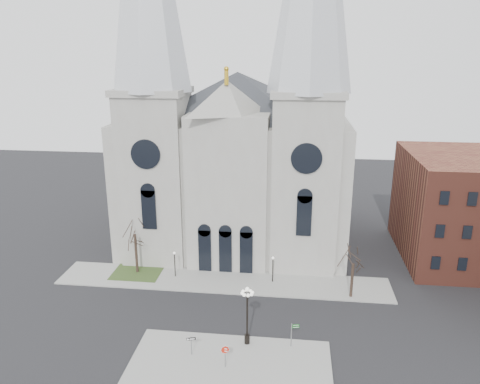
# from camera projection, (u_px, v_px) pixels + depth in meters

# --- Properties ---
(ground) EXTENTS (160.00, 160.00, 0.00)m
(ground) POSITION_uv_depth(u_px,v_px,m) (206.00, 334.00, 46.18)
(ground) COLOR black
(ground) RESTS_ON ground
(sidewalk_near) EXTENTS (18.00, 10.00, 0.14)m
(sidewalk_near) POSITION_uv_depth(u_px,v_px,m) (229.00, 369.00, 41.08)
(sidewalk_near) COLOR gray
(sidewalk_near) RESTS_ON ground
(sidewalk_far) EXTENTS (40.00, 6.00, 0.14)m
(sidewalk_far) POSITION_uv_depth(u_px,v_px,m) (223.00, 281.00, 56.60)
(sidewalk_far) COLOR gray
(sidewalk_far) RESTS_ON ground
(grass_patch) EXTENTS (6.00, 5.00, 0.18)m
(grass_patch) POSITION_uv_depth(u_px,v_px,m) (138.00, 272.00, 58.78)
(grass_patch) COLOR #30471E
(grass_patch) RESTS_ON ground
(cathedral) EXTENTS (33.00, 26.66, 54.00)m
(cathedral) POSITION_uv_depth(u_px,v_px,m) (235.00, 115.00, 62.44)
(cathedral) COLOR gray
(cathedral) RESTS_ON ground
(bg_building_brick) EXTENTS (14.00, 18.00, 14.00)m
(bg_building_brick) POSITION_uv_depth(u_px,v_px,m) (459.00, 207.00, 61.66)
(bg_building_brick) COLOR brown
(bg_building_brick) RESTS_ON ground
(tree_left) EXTENTS (3.20, 3.20, 7.50)m
(tree_left) POSITION_uv_depth(u_px,v_px,m) (135.00, 232.00, 57.16)
(tree_left) COLOR black
(tree_left) RESTS_ON ground
(tree_right) EXTENTS (3.20, 3.20, 6.00)m
(tree_right) POSITION_uv_depth(u_px,v_px,m) (353.00, 262.00, 51.74)
(tree_right) COLOR black
(tree_right) RESTS_ON ground
(ped_lamp_left) EXTENTS (0.32, 0.32, 3.26)m
(ped_lamp_left) POSITION_uv_depth(u_px,v_px,m) (175.00, 260.00, 57.08)
(ped_lamp_left) COLOR black
(ped_lamp_left) RESTS_ON sidewalk_far
(ped_lamp_right) EXTENTS (0.32, 0.32, 3.26)m
(ped_lamp_right) POSITION_uv_depth(u_px,v_px,m) (273.00, 265.00, 55.74)
(ped_lamp_right) COLOR black
(ped_lamp_right) RESTS_ON sidewalk_far
(stop_sign) EXTENTS (0.78, 0.13, 2.18)m
(stop_sign) POSITION_uv_depth(u_px,v_px,m) (225.00, 352.00, 40.80)
(stop_sign) COLOR slate
(stop_sign) RESTS_ON sidewalk_near
(globe_lamp) EXTENTS (1.56, 1.56, 5.96)m
(globe_lamp) POSITION_uv_depth(u_px,v_px,m) (247.00, 309.00, 43.49)
(globe_lamp) COLOR black
(globe_lamp) RESTS_ON sidewalk_near
(one_way_sign) EXTENTS (0.81, 0.25, 1.89)m
(one_way_sign) POSITION_uv_depth(u_px,v_px,m) (191.00, 342.00, 42.57)
(one_way_sign) COLOR slate
(one_way_sign) RESTS_ON sidewalk_near
(street_name_sign) EXTENTS (0.76, 0.23, 2.41)m
(street_name_sign) POSITION_uv_depth(u_px,v_px,m) (292.00, 333.00, 43.75)
(street_name_sign) COLOR slate
(street_name_sign) RESTS_ON sidewalk_near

